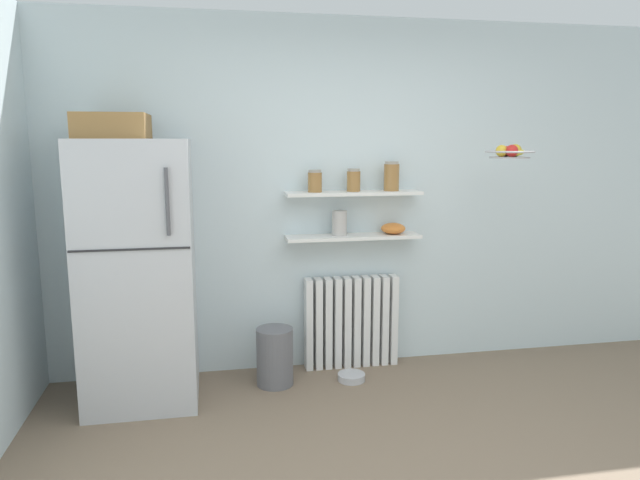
# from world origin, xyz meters

# --- Properties ---
(ground_plane) EXTENTS (7.04, 7.04, 0.00)m
(ground_plane) POSITION_xyz_m (0.00, 0.50, 0.00)
(ground_plane) COLOR #7A6651
(back_wall) EXTENTS (7.04, 0.10, 2.60)m
(back_wall) POSITION_xyz_m (0.00, 2.05, 1.30)
(back_wall) COLOR silver
(back_wall) RESTS_ON ground_plane
(refrigerator) EXTENTS (0.71, 0.75, 1.89)m
(refrigerator) POSITION_xyz_m (-1.50, 1.64, 0.90)
(refrigerator) COLOR #B7BABF
(refrigerator) RESTS_ON ground_plane
(radiator) EXTENTS (0.72, 0.12, 0.70)m
(radiator) POSITION_xyz_m (0.01, 1.92, 0.35)
(radiator) COLOR white
(radiator) RESTS_ON ground_plane
(wall_shelf_lower) EXTENTS (1.00, 0.22, 0.02)m
(wall_shelf_lower) POSITION_xyz_m (0.01, 1.89, 1.02)
(wall_shelf_lower) COLOR white
(wall_shelf_upper) EXTENTS (1.00, 0.22, 0.02)m
(wall_shelf_upper) POSITION_xyz_m (0.01, 1.89, 1.34)
(wall_shelf_upper) COLOR white
(storage_jar_0) EXTENTS (0.10, 0.10, 0.16)m
(storage_jar_0) POSITION_xyz_m (-0.28, 1.89, 1.43)
(storage_jar_0) COLOR olive
(storage_jar_0) RESTS_ON wall_shelf_upper
(storage_jar_1) EXTENTS (0.10, 0.10, 0.17)m
(storage_jar_1) POSITION_xyz_m (0.01, 1.89, 1.43)
(storage_jar_1) COLOR olive
(storage_jar_1) RESTS_ON wall_shelf_upper
(storage_jar_2) EXTENTS (0.11, 0.11, 0.22)m
(storage_jar_2) POSITION_xyz_m (0.30, 1.89, 1.46)
(storage_jar_2) COLOR olive
(storage_jar_2) RESTS_ON wall_shelf_upper
(vase) EXTENTS (0.11, 0.11, 0.18)m
(vase) POSITION_xyz_m (-0.09, 1.89, 1.12)
(vase) COLOR #B2ADA8
(vase) RESTS_ON wall_shelf_lower
(shelf_bowl) EXTENTS (0.18, 0.18, 0.08)m
(shelf_bowl) POSITION_xyz_m (0.32, 1.89, 1.07)
(shelf_bowl) COLOR orange
(shelf_bowl) RESTS_ON wall_shelf_lower
(trash_bin) EXTENTS (0.26, 0.26, 0.41)m
(trash_bin) POSITION_xyz_m (-0.61, 1.68, 0.21)
(trash_bin) COLOR slate
(trash_bin) RESTS_ON ground_plane
(pet_food_bowl) EXTENTS (0.20, 0.20, 0.05)m
(pet_food_bowl) POSITION_xyz_m (-0.06, 1.64, 0.03)
(pet_food_bowl) COLOR #B7B7BC
(pet_food_bowl) RESTS_ON ground_plane
(hanging_fruit_basket) EXTENTS (0.33, 0.33, 0.10)m
(hanging_fruit_basket) POSITION_xyz_m (1.00, 1.47, 1.64)
(hanging_fruit_basket) COLOR #B2B2B7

